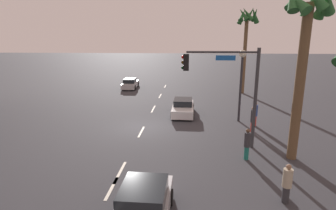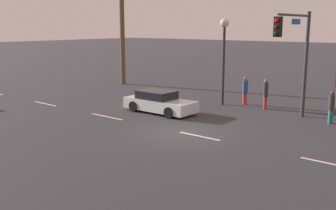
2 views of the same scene
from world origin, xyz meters
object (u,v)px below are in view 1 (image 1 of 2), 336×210
object	(u,v)px
car_0	(130,84)
palm_tree_3	(247,28)
streetlamp	(242,71)
traffic_signal	(230,82)
car_1	(183,107)
car_3	(143,208)
pedestrian_3	(255,113)
palm_tree_0	(306,33)
pedestrian_0	(287,183)
pedestrian_1	(253,119)
pedestrian_2	(247,143)

from	to	relation	value
car_0	palm_tree_3	size ratio (longest dim) A/B	0.47
streetlamp	palm_tree_3	world-z (taller)	palm_tree_3
traffic_signal	car_0	bearing A→B (deg)	-152.45
car_1	car_3	xyz separation A→B (m)	(14.45, -1.04, 0.02)
car_0	pedestrian_3	xyz separation A→B (m)	(15.13, 12.72, 0.35)
car_1	pedestrian_3	xyz separation A→B (m)	(2.79, 5.43, 0.36)
car_3	traffic_signal	world-z (taller)	traffic_signal
car_0	palm_tree_0	size ratio (longest dim) A/B	0.51
streetlamp	pedestrian_0	bearing A→B (deg)	-0.39
pedestrian_3	palm_tree_3	size ratio (longest dim) A/B	0.18
traffic_signal	palm_tree_0	xyz separation A→B (m)	(1.36, 3.34, 2.65)
car_1	traffic_signal	bearing A→B (deg)	21.85
pedestrian_0	pedestrian_1	distance (m)	8.26
car_3	palm_tree_0	distance (m)	11.14
car_0	palm_tree_3	distance (m)	16.06
streetlamp	palm_tree_3	bearing A→B (deg)	167.91
car_3	pedestrian_3	bearing A→B (deg)	150.98
car_0	pedestrian_1	xyz separation A→B (m)	(16.85, 12.17, 0.40)
car_1	pedestrian_0	world-z (taller)	pedestrian_0
pedestrian_0	palm_tree_3	size ratio (longest dim) A/B	0.16
palm_tree_3	palm_tree_0	bearing A→B (deg)	-2.46
traffic_signal	pedestrian_3	world-z (taller)	traffic_signal
streetlamp	pedestrian_2	world-z (taller)	streetlamp
car_0	traffic_signal	distance (m)	22.16
traffic_signal	pedestrian_3	xyz separation A→B (m)	(-4.28, 2.59, -3.01)
car_3	pedestrian_1	xyz separation A→B (m)	(-9.95, 5.92, 0.39)
pedestrian_3	palm_tree_3	xyz separation A→B (m)	(-12.84, 1.54, 6.66)
car_3	pedestrian_0	distance (m)	5.69
car_3	streetlamp	size ratio (longest dim) A/B	0.74
streetlamp	car_1	bearing A→B (deg)	-110.64
car_1	palm_tree_3	bearing A→B (deg)	145.24
pedestrian_0	pedestrian_1	bearing A→B (deg)	176.56
car_0	pedestrian_3	world-z (taller)	pedestrian_3
streetlamp	pedestrian_0	world-z (taller)	streetlamp
pedestrian_1	palm_tree_0	xyz separation A→B (m)	(3.93, 1.29, 5.60)
car_1	pedestrian_1	xyz separation A→B (m)	(4.51, 4.88, 0.41)
palm_tree_3	traffic_signal	bearing A→B (deg)	-13.57
traffic_signal	pedestrian_1	world-z (taller)	traffic_signal
pedestrian_3	car_1	bearing A→B (deg)	-117.22
car_0	streetlamp	size ratio (longest dim) A/B	0.84
pedestrian_0	pedestrian_3	xyz separation A→B (m)	(-9.96, 1.05, 0.11)
car_1	car_3	distance (m)	14.49
car_0	pedestrian_2	bearing A→B (deg)	27.30
pedestrian_1	pedestrian_0	bearing A→B (deg)	-3.44
pedestrian_0	pedestrian_2	bearing A→B (deg)	-169.17
pedestrian_1	pedestrian_3	distance (m)	1.80
car_0	streetlamp	bearing A→B (deg)	39.97
pedestrian_1	pedestrian_3	xyz separation A→B (m)	(-1.71, 0.55, -0.06)
streetlamp	pedestrian_2	xyz separation A→B (m)	(7.15, -0.82, -3.02)
pedestrian_1	palm_tree_3	bearing A→B (deg)	171.83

